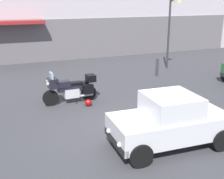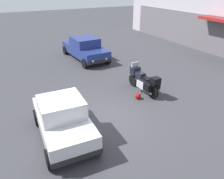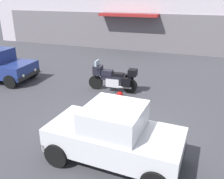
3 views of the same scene
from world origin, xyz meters
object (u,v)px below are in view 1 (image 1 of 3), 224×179
car_compact_side (170,121)px  bollard_curbside (157,66)px  motorcycle (71,88)px  helmet (88,103)px  streetlamp_curbside (171,26)px

car_compact_side → bollard_curbside: size_ratio=3.46×
bollard_curbside → motorcycle: bearing=-156.0°
helmet → streetlamp_curbside: streetlamp_curbside is taller
car_compact_side → bollard_curbside: bearing=-115.5°
helmet → car_compact_side: size_ratio=0.08×
helmet → bollard_curbside: size_ratio=0.27×
motorcycle → helmet: bearing=126.1°
motorcycle → bollard_curbside: motorcycle is taller
streetlamp_curbside → motorcycle: bearing=-152.2°
streetlamp_curbside → bollard_curbside: 2.83m
motorcycle → helmet: (0.52, -0.65, -0.48)m
motorcycle → streetlamp_curbside: streetlamp_curbside is taller
motorcycle → helmet: 0.96m
streetlamp_curbside → bollard_curbside: (-1.55, -1.26, -2.00)m
helmet → bollard_curbside: 5.85m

